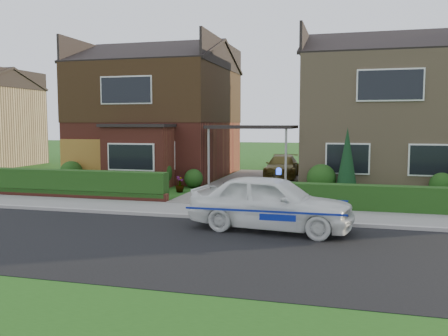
% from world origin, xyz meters
% --- Properties ---
extents(ground, '(120.00, 120.00, 0.00)m').
position_xyz_m(ground, '(0.00, 0.00, 0.00)').
color(ground, '#1C4813').
rests_on(ground, ground).
extents(road, '(60.00, 6.00, 0.02)m').
position_xyz_m(road, '(0.00, 0.00, 0.00)').
color(road, black).
rests_on(road, ground).
extents(kerb, '(60.00, 0.16, 0.12)m').
position_xyz_m(kerb, '(0.00, 3.05, 0.06)').
color(kerb, '#9E9993').
rests_on(kerb, ground).
extents(sidewalk, '(60.00, 2.00, 0.10)m').
position_xyz_m(sidewalk, '(0.00, 4.10, 0.05)').
color(sidewalk, slate).
rests_on(sidewalk, ground).
extents(grass_verge, '(60.00, 4.00, 0.01)m').
position_xyz_m(grass_verge, '(0.00, -5.00, 0.00)').
color(grass_verge, '#1C4813').
rests_on(grass_verge, ground).
extents(driveway, '(3.80, 12.00, 0.12)m').
position_xyz_m(driveway, '(0.00, 11.00, 0.06)').
color(driveway, '#666059').
rests_on(driveway, ground).
extents(house_left, '(7.50, 9.53, 7.25)m').
position_xyz_m(house_left, '(-5.78, 13.90, 3.81)').
color(house_left, brown).
rests_on(house_left, ground).
extents(house_right, '(7.50, 8.06, 7.25)m').
position_xyz_m(house_right, '(5.80, 13.99, 3.66)').
color(house_right, '#987E5D').
rests_on(house_right, ground).
extents(carport_link, '(3.80, 3.00, 2.77)m').
position_xyz_m(carport_link, '(0.00, 10.95, 2.66)').
color(carport_link, black).
rests_on(carport_link, ground).
extents(garage_door, '(2.20, 0.10, 2.10)m').
position_xyz_m(garage_door, '(-8.25, 9.96, 1.05)').
color(garage_door, '#985B21').
rests_on(garage_door, ground).
extents(dwarf_wall, '(7.70, 0.25, 0.36)m').
position_xyz_m(dwarf_wall, '(-5.80, 5.30, 0.18)').
color(dwarf_wall, brown).
rests_on(dwarf_wall, ground).
extents(hedge_left, '(7.50, 0.55, 0.90)m').
position_xyz_m(hedge_left, '(-5.80, 5.45, 0.00)').
color(hedge_left, '#183C13').
rests_on(hedge_left, ground).
extents(hedge_right, '(7.50, 0.55, 0.80)m').
position_xyz_m(hedge_right, '(5.80, 5.35, 0.00)').
color(hedge_right, '#183C13').
rests_on(hedge_right, ground).
extents(shrub_left_far, '(1.08, 1.08, 1.08)m').
position_xyz_m(shrub_left_far, '(-8.50, 9.50, 0.54)').
color(shrub_left_far, '#183C13').
rests_on(shrub_left_far, ground).
extents(shrub_left_mid, '(1.32, 1.32, 1.32)m').
position_xyz_m(shrub_left_mid, '(-4.00, 9.30, 0.66)').
color(shrub_left_mid, '#183C13').
rests_on(shrub_left_mid, ground).
extents(shrub_left_near, '(0.84, 0.84, 0.84)m').
position_xyz_m(shrub_left_near, '(-2.40, 9.60, 0.42)').
color(shrub_left_near, '#183C13').
rests_on(shrub_left_near, ground).
extents(shrub_right_near, '(1.20, 1.20, 1.20)m').
position_xyz_m(shrub_right_near, '(3.20, 9.40, 0.60)').
color(shrub_right_near, '#183C13').
rests_on(shrub_right_near, ground).
extents(shrub_right_mid, '(0.96, 0.96, 0.96)m').
position_xyz_m(shrub_right_mid, '(7.80, 9.50, 0.48)').
color(shrub_right_mid, '#183C13').
rests_on(shrub_right_mid, ground).
extents(conifer_a, '(0.90, 0.90, 2.60)m').
position_xyz_m(conifer_a, '(4.20, 9.20, 1.30)').
color(conifer_a, black).
rests_on(conifer_a, ground).
extents(police_car, '(4.01, 4.54, 1.65)m').
position_xyz_m(police_car, '(2.28, 2.13, 0.74)').
color(police_car, white).
rests_on(police_car, ground).
extents(driveway_car, '(1.65, 3.86, 1.11)m').
position_xyz_m(driveway_car, '(1.00, 13.62, 0.67)').
color(driveway_car, brown).
rests_on(driveway_car, driveway).
extents(potted_plant_a, '(0.47, 0.37, 0.80)m').
position_xyz_m(potted_plant_a, '(-5.79, 6.00, 0.40)').
color(potted_plant_a, gray).
rests_on(potted_plant_a, ground).
extents(potted_plant_b, '(0.60, 0.60, 0.85)m').
position_xyz_m(potted_plant_b, '(-2.50, 6.29, 0.43)').
color(potted_plant_b, gray).
rests_on(potted_plant_b, ground).
extents(potted_plant_c, '(0.44, 0.44, 0.66)m').
position_xyz_m(potted_plant_c, '(-2.50, 8.07, 0.33)').
color(potted_plant_c, gray).
rests_on(potted_plant_c, ground).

